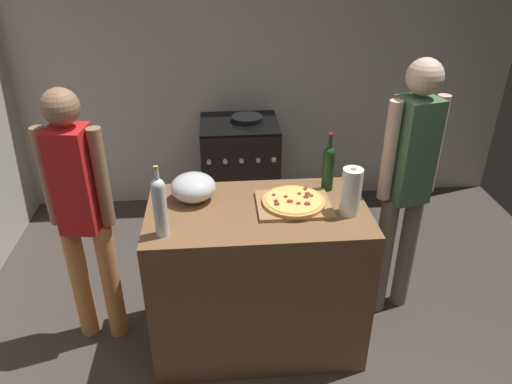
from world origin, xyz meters
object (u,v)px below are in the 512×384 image
(pizza, at_px, (294,201))
(mixing_bowl, at_px, (193,187))
(wine_bottle_dark, at_px, (328,166))
(stove, at_px, (240,171))
(wine_bottle_clear, at_px, (160,205))
(person_in_stripes, at_px, (81,210))
(person_in_red, at_px, (408,179))
(paper_towel_roll, at_px, (351,192))

(pizza, relative_size, mixing_bowl, 1.38)
(wine_bottle_dark, xyz_separation_m, stove, (-0.44, 1.27, -0.63))
(wine_bottle_clear, bearing_deg, person_in_stripes, 145.64)
(wine_bottle_dark, bearing_deg, mixing_bowl, -175.53)
(mixing_bowl, bearing_deg, person_in_red, 3.86)
(wine_bottle_clear, xyz_separation_m, stove, (0.46, 1.66, -0.65))
(wine_bottle_clear, distance_m, person_in_stripes, 0.61)
(mixing_bowl, relative_size, paper_towel_roll, 0.95)
(mixing_bowl, relative_size, wine_bottle_dark, 0.72)
(wine_bottle_clear, distance_m, person_in_red, 1.46)
(mixing_bowl, bearing_deg, paper_towel_roll, -14.53)
(wine_bottle_clear, relative_size, person_in_red, 0.22)
(pizza, xyz_separation_m, paper_towel_roll, (0.28, -0.10, 0.10))
(pizza, height_order, wine_bottle_dark, wine_bottle_dark)
(paper_towel_roll, xyz_separation_m, person_in_red, (0.43, 0.30, -0.10))
(pizza, distance_m, paper_towel_roll, 0.31)
(wine_bottle_dark, height_order, person_in_red, person_in_red)
(stove, bearing_deg, wine_bottle_clear, -105.61)
(wine_bottle_dark, bearing_deg, person_in_stripes, -176.96)
(pizza, distance_m, wine_bottle_dark, 0.31)
(wine_bottle_clear, height_order, person_in_red, person_in_red)
(person_in_stripes, relative_size, person_in_red, 0.95)
(mixing_bowl, xyz_separation_m, wine_bottle_dark, (0.76, 0.06, 0.07))
(paper_towel_roll, height_order, wine_bottle_clear, wine_bottle_clear)
(mixing_bowl, xyz_separation_m, paper_towel_roll, (0.83, -0.21, 0.05))
(stove, relative_size, person_in_stripes, 0.58)
(pizza, height_order, person_in_red, person_in_red)
(wine_bottle_clear, relative_size, person_in_stripes, 0.24)
(wine_bottle_dark, bearing_deg, wine_bottle_clear, -156.29)
(stove, distance_m, person_in_red, 1.63)
(pizza, distance_m, person_in_stripes, 1.17)
(wine_bottle_clear, distance_m, stove, 1.85)
(paper_towel_roll, distance_m, person_in_red, 0.53)
(wine_bottle_dark, height_order, wine_bottle_clear, wine_bottle_clear)
(person_in_stripes, xyz_separation_m, person_in_red, (1.87, 0.10, 0.06))
(wine_bottle_dark, distance_m, wine_bottle_clear, 0.99)
(pizza, distance_m, person_in_red, 0.74)
(paper_towel_roll, xyz_separation_m, wine_bottle_clear, (-0.97, -0.12, 0.04))
(person_in_red, bearing_deg, wine_bottle_clear, -163.12)
(person_in_stripes, bearing_deg, wine_bottle_dark, 3.04)
(person_in_stripes, bearing_deg, mixing_bowl, 1.26)
(wine_bottle_dark, relative_size, person_in_red, 0.21)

